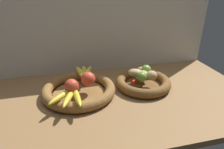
{
  "coord_description": "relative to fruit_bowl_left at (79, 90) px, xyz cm",
  "views": [
    {
      "loc": [
        -24.17,
        -91.45,
        53.99
      ],
      "look_at": [
        -1.86,
        0.33,
        9.13
      ],
      "focal_mm": 32.14,
      "sensor_mm": 36.0,
      "label": 1
    }
  ],
  "objects": [
    {
      "name": "potato_small",
      "position": [
        38.62,
        -3.28,
        5.35
      ],
      "size": [
        7.41,
        6.87,
        5.2
      ],
      "primitive_type": "ellipsoid",
      "rotation": [
        0.0,
        0.0,
        0.22
      ],
      "color": "tan",
      "rests_on": "fruit_bowl_right"
    },
    {
      "name": "lime_far",
      "position": [
        38.44,
        3.97,
        5.55
      ],
      "size": [
        5.61,
        5.61,
        5.61
      ],
      "primitive_type": "sphere",
      "color": "#6B9E33",
      "rests_on": "fruit_bowl_right"
    },
    {
      "name": "banana_bunch_back",
      "position": [
        4.14,
        11.71,
        4.19
      ],
      "size": [
        11.19,
        17.75,
        2.89
      ],
      "color": "yellow",
      "rests_on": "fruit_bowl_left"
    },
    {
      "name": "chili_pepper",
      "position": [
        33.2,
        -1.82,
        3.6
      ],
      "size": [
        12.48,
        7.45,
        1.7
      ],
      "primitive_type": "cone",
      "rotation": [
        0.0,
        1.57,
        0.47
      ],
      "color": "red",
      "rests_on": "fruit_bowl_right"
    },
    {
      "name": "apple_red_front",
      "position": [
        -3.6,
        -6.72,
        6.19
      ],
      "size": [
        6.89,
        6.89,
        6.89
      ],
      "primitive_type": "sphere",
      "color": "#CC422D",
      "rests_on": "fruit_bowl_left"
    },
    {
      "name": "potato_oblong",
      "position": [
        31.66,
        2.87,
        4.91
      ],
      "size": [
        9.55,
        8.31,
        4.33
      ],
      "primitive_type": "ellipsoid",
      "rotation": [
        0.0,
        0.0,
        2.73
      ],
      "color": "tan",
      "rests_on": "fruit_bowl_right"
    },
    {
      "name": "fruit_bowl_left",
      "position": [
        0.0,
        0.0,
        0.0
      ],
      "size": [
        37.77,
        37.77,
        5.13
      ],
      "color": "brown",
      "rests_on": "ground_plane"
    },
    {
      "name": "lime_near",
      "position": [
        32.7,
        -3.97,
        5.46
      ],
      "size": [
        5.42,
        5.42,
        5.42
      ],
      "primitive_type": "sphere",
      "color": "olive",
      "rests_on": "fruit_bowl_right"
    },
    {
      "name": "banana_bunch_front",
      "position": [
        -4.98,
        -12.02,
        4.08
      ],
      "size": [
        15.28,
        17.95,
        2.66
      ],
      "color": "yellow",
      "rests_on": "fruit_bowl_left"
    },
    {
      "name": "fruit_bowl_right",
      "position": [
        35.35,
        -0.0,
        0.01
      ],
      "size": [
        30.35,
        30.35,
        5.13
      ],
      "color": "brown",
      "rests_on": "ground_plane"
    },
    {
      "name": "apple_red_right",
      "position": [
        4.94,
        -1.54,
        6.44
      ],
      "size": [
        7.39,
        7.39,
        7.39
      ],
      "primitive_type": "sphere",
      "color": "#CC422D",
      "rests_on": "fruit_bowl_left"
    },
    {
      "name": "ground_plane",
      "position": [
        19.53,
        -0.33,
        -3.88
      ],
      "size": [
        140.0,
        90.0,
        3.0
      ],
      "primitive_type": "cube",
      "color": "olive"
    },
    {
      "name": "back_wall",
      "position": [
        19.53,
        29.67,
        25.12
      ],
      "size": [
        140.0,
        3.0,
        55.0
      ],
      "color": "silver",
      "rests_on": "ground_plane"
    },
    {
      "name": "potato_large",
      "position": [
        35.35,
        0.0,
        4.78
      ],
      "size": [
        5.69,
        7.24,
        4.06
      ],
      "primitive_type": "ellipsoid",
      "rotation": [
        0.0,
        0.0,
        1.58
      ],
      "color": "tan",
      "rests_on": "fruit_bowl_right"
    },
    {
      "name": "potato_back",
      "position": [
        37.4,
        4.51,
        4.95
      ],
      "size": [
        9.7,
        8.98,
        4.41
      ],
      "primitive_type": "ellipsoid",
      "rotation": [
        0.0,
        0.0,
        2.53
      ],
      "color": "#A38451",
      "rests_on": "fruit_bowl_right"
    }
  ]
}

